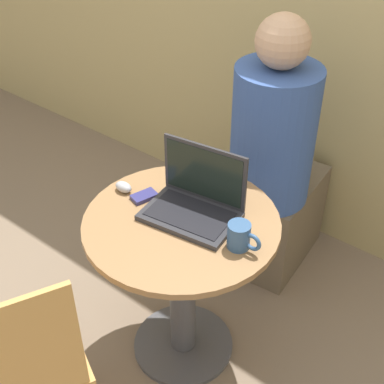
% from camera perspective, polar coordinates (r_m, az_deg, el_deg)
% --- Properties ---
extents(ground_plane, '(12.00, 12.00, 0.00)m').
position_cam_1_polar(ground_plane, '(2.41, -0.93, -16.01)').
color(ground_plane, '#7F6B56').
extents(round_table, '(0.71, 0.71, 0.70)m').
position_cam_1_polar(round_table, '(2.05, -1.07, -7.84)').
color(round_table, '#4C4C51').
rests_on(round_table, ground_plane).
extents(laptop, '(0.36, 0.26, 0.25)m').
position_cam_1_polar(laptop, '(1.90, 0.36, -0.94)').
color(laptop, '#2D2D33').
rests_on(laptop, round_table).
extents(cell_phone, '(0.08, 0.11, 0.02)m').
position_cam_1_polar(cell_phone, '(2.00, -5.12, -0.45)').
color(cell_phone, navy).
rests_on(cell_phone, round_table).
extents(computer_mouse, '(0.07, 0.05, 0.04)m').
position_cam_1_polar(computer_mouse, '(2.04, -7.23, 0.59)').
color(computer_mouse, '#B2B2B7').
rests_on(computer_mouse, round_table).
extents(coffee_cup, '(0.12, 0.08, 0.09)m').
position_cam_1_polar(coffee_cup, '(1.77, 5.15, -4.73)').
color(coffee_cup, '#335684').
rests_on(coffee_cup, round_table).
extents(chair_empty, '(0.53, 0.53, 0.89)m').
position_cam_1_polar(chair_empty, '(1.84, -17.79, -17.78)').
color(chair_empty, tan).
rests_on(chair_empty, ground_plane).
extents(person_seated, '(0.38, 0.57, 1.28)m').
position_cam_1_polar(person_seated, '(2.45, 8.74, 1.95)').
color(person_seated, brown).
rests_on(person_seated, ground_plane).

